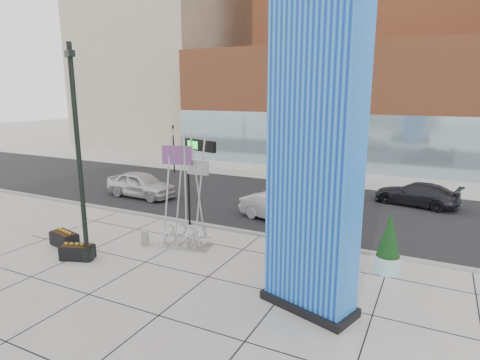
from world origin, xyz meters
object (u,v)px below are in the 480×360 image
at_px(blue_pylon, 314,160).
at_px(public_art_sculpture, 185,217).
at_px(overhead_street_sign, 201,152).
at_px(concrete_bollard, 145,238).
at_px(lamp_post, 81,177).
at_px(car_white_west, 141,185).
at_px(car_silver_mid, 279,208).

height_order(blue_pylon, public_art_sculpture, blue_pylon).
bearing_deg(overhead_street_sign, concrete_bollard, -88.99).
height_order(lamp_post, car_white_west, lamp_post).
relative_size(blue_pylon, public_art_sculpture, 1.94).
xyz_separation_m(public_art_sculpture, car_white_west, (-7.59, 5.98, -0.53)).
xyz_separation_m(blue_pylon, car_white_west, (-14.12, 8.63, -4.03)).
relative_size(overhead_street_sign, car_white_west, 0.93).
height_order(overhead_street_sign, car_white_west, overhead_street_sign).
distance_m(lamp_post, overhead_street_sign, 6.09).
height_order(blue_pylon, car_white_west, blue_pylon).
bearing_deg(car_silver_mid, public_art_sculpture, 168.91).
relative_size(concrete_bollard, overhead_street_sign, 0.15).
bearing_deg(blue_pylon, overhead_street_sign, 162.29).
xyz_separation_m(lamp_post, overhead_street_sign, (2.02, 5.73, 0.37)).
bearing_deg(lamp_post, concrete_bollard, 66.84).
bearing_deg(concrete_bollard, blue_pylon, -12.94).
relative_size(lamp_post, car_white_west, 1.77).
relative_size(public_art_sculpture, car_white_west, 1.06).
xyz_separation_m(lamp_post, concrete_bollard, (1.03, 2.41, -3.20)).
bearing_deg(car_white_west, blue_pylon, -118.53).
bearing_deg(lamp_post, public_art_sculpture, 48.90).
distance_m(concrete_bollard, car_silver_mid, 7.34).
bearing_deg(car_silver_mid, lamp_post, 162.09).
xyz_separation_m(public_art_sculpture, car_silver_mid, (2.44, 5.28, -0.64)).
xyz_separation_m(blue_pylon, public_art_sculpture, (-6.53, 2.65, -3.50)).
height_order(blue_pylon, lamp_post, blue_pylon).
bearing_deg(concrete_bollard, overhead_street_sign, 73.39).
height_order(lamp_post, overhead_street_sign, lamp_post).
bearing_deg(lamp_post, blue_pylon, 3.17).
distance_m(public_art_sculpture, car_silver_mid, 5.85).
xyz_separation_m(lamp_post, car_silver_mid, (5.20, 8.44, -2.82)).
distance_m(concrete_bollard, overhead_street_sign, 4.98).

